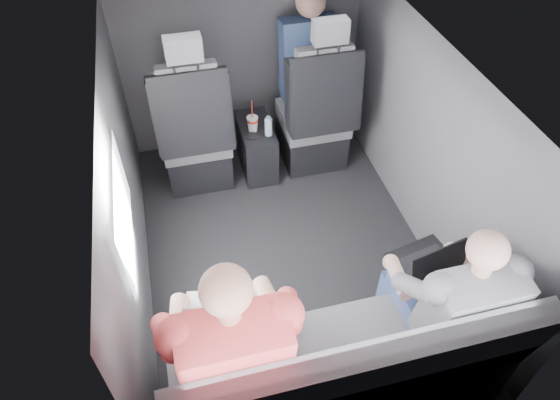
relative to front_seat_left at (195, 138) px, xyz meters
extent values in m
plane|color=black|center=(0.45, -0.84, -0.40)|extent=(2.60, 2.60, 0.00)
plane|color=#B2B2AD|center=(0.45, -0.84, 0.95)|extent=(2.60, 2.60, 0.00)
cube|color=#56565B|center=(-0.45, -0.84, 0.27)|extent=(0.02, 2.60, 1.35)
cube|color=#56565B|center=(1.35, -0.84, 0.27)|extent=(0.02, 2.60, 1.35)
cube|color=#56565B|center=(0.45, 0.46, 0.27)|extent=(1.80, 0.02, 1.35)
cube|color=#56565B|center=(0.45, -2.14, 0.27)|extent=(1.80, 0.02, 1.35)
cube|color=white|center=(-0.43, -1.14, 0.50)|extent=(0.02, 0.75, 0.42)
cube|color=black|center=(0.90, -0.17, 0.40)|extent=(0.35, 0.11, 0.59)
cube|color=black|center=(0.00, 0.08, -0.25)|extent=(0.46, 0.48, 0.30)
cube|color=slate|center=(0.00, 0.06, -0.02)|extent=(0.48, 0.46, 0.14)
cube|color=slate|center=(0.00, -0.14, 0.35)|extent=(0.38, 0.18, 0.61)
cube|color=black|center=(-0.22, -0.14, 0.32)|extent=(0.08, 0.21, 0.53)
cube|color=black|center=(0.22, -0.14, 0.32)|extent=(0.08, 0.21, 0.53)
cube|color=black|center=(0.00, -0.20, 0.34)|extent=(0.50, 0.11, 0.58)
cube|color=slate|center=(0.00, -0.18, 0.79)|extent=(0.22, 0.10, 0.15)
cube|color=black|center=(0.90, 0.08, -0.25)|extent=(0.46, 0.48, 0.30)
cube|color=slate|center=(0.90, 0.06, -0.02)|extent=(0.48, 0.46, 0.14)
cube|color=slate|center=(0.90, -0.14, 0.35)|extent=(0.38, 0.18, 0.61)
cube|color=black|center=(0.68, -0.14, 0.32)|extent=(0.08, 0.21, 0.53)
cube|color=black|center=(1.12, -0.14, 0.32)|extent=(0.08, 0.21, 0.53)
cube|color=black|center=(0.90, -0.20, 0.34)|extent=(0.50, 0.11, 0.58)
cube|color=slate|center=(0.90, -0.18, 0.79)|extent=(0.22, 0.10, 0.15)
cube|color=black|center=(0.45, 0.04, -0.20)|extent=(0.24, 0.48, 0.40)
cylinder|color=black|center=(0.40, -0.08, 0.00)|extent=(0.09, 0.09, 0.01)
cylinder|color=black|center=(0.51, -0.08, 0.00)|extent=(0.09, 0.09, 0.01)
cube|color=slate|center=(0.45, -1.86, -0.18)|extent=(1.60, 0.50, 0.45)
cube|color=slate|center=(0.45, -2.09, 0.28)|extent=(1.60, 0.17, 0.47)
cylinder|color=red|center=(0.42, -0.01, 0.09)|extent=(0.08, 0.08, 0.02)
cylinder|color=white|center=(0.42, -0.01, 0.11)|extent=(0.08, 0.08, 0.01)
cylinder|color=red|center=(0.42, -0.01, 0.18)|extent=(0.01, 0.01, 0.14)
cylinder|color=#9AB4D1|center=(0.52, -0.09, 0.07)|extent=(0.06, 0.06, 0.14)
cylinder|color=#9AB4D1|center=(0.52, -0.09, 0.15)|extent=(0.03, 0.03, 0.02)
cube|color=silver|center=(-0.06, -1.61, 0.19)|extent=(0.40, 0.32, 0.02)
cube|color=silver|center=(-0.06, -1.62, 0.20)|extent=(0.31, 0.20, 0.00)
cube|color=silver|center=(-0.06, -1.53, 0.20)|extent=(0.12, 0.08, 0.00)
cube|color=silver|center=(-0.06, -1.77, 0.32)|extent=(0.36, 0.14, 0.25)
cube|color=silver|center=(-0.06, -1.76, 0.32)|extent=(0.32, 0.12, 0.21)
cube|color=black|center=(0.98, -1.54, 0.19)|extent=(0.36, 0.28, 0.02)
cube|color=black|center=(0.98, -1.56, 0.20)|extent=(0.28, 0.17, 0.00)
cube|color=black|center=(0.98, -1.48, 0.20)|extent=(0.10, 0.07, 0.00)
cube|color=black|center=(0.98, -1.68, 0.30)|extent=(0.33, 0.13, 0.21)
cube|color=silver|center=(0.98, -1.68, 0.30)|extent=(0.28, 0.11, 0.18)
cube|color=#37373D|center=(-0.16, -1.74, 0.12)|extent=(0.16, 0.46, 0.14)
cube|color=#37373D|center=(0.07, -1.74, 0.12)|extent=(0.16, 0.46, 0.14)
cube|color=#37373D|center=(-0.16, -1.50, -0.18)|extent=(0.14, 0.14, 0.45)
cube|color=#37373D|center=(0.07, -1.50, -0.18)|extent=(0.14, 0.14, 0.45)
cube|color=#DA4849|center=(-0.05, -1.94, 0.38)|extent=(0.42, 0.29, 0.57)
sphere|color=tan|center=(-0.05, -1.91, 0.79)|extent=(0.19, 0.19, 0.19)
cylinder|color=tan|center=(-0.26, -1.66, 0.28)|extent=(0.12, 0.29, 0.13)
cylinder|color=tan|center=(0.16, -1.66, 0.28)|extent=(0.12, 0.29, 0.13)
cube|color=navy|center=(0.88, -1.74, 0.11)|extent=(0.14, 0.41, 0.12)
cube|color=navy|center=(1.08, -1.74, 0.11)|extent=(0.14, 0.41, 0.12)
cube|color=navy|center=(0.88, -1.53, -0.18)|extent=(0.12, 0.12, 0.45)
cube|color=navy|center=(1.08, -1.53, -0.18)|extent=(0.12, 0.12, 0.45)
cube|color=slate|center=(0.98, -1.94, 0.34)|extent=(0.37, 0.25, 0.50)
sphere|color=#CEA08D|center=(0.98, -1.91, 0.70)|extent=(0.17, 0.17, 0.17)
cylinder|color=#CEA08D|center=(0.79, -1.66, 0.25)|extent=(0.10, 0.26, 0.11)
cylinder|color=#CEA08D|center=(1.16, -1.66, 0.25)|extent=(0.10, 0.26, 0.11)
cube|color=navy|center=(0.91, 0.24, 0.38)|extent=(0.42, 0.27, 0.60)
sphere|color=tan|center=(0.91, 0.26, 0.79)|extent=(0.21, 0.21, 0.21)
cube|color=navy|center=(0.91, 0.30, 0.09)|extent=(0.35, 0.42, 0.13)
camera|label=1|loc=(-0.11, -2.91, 2.20)|focal=32.00mm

